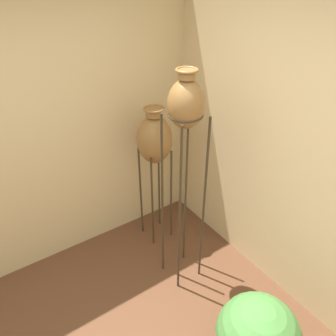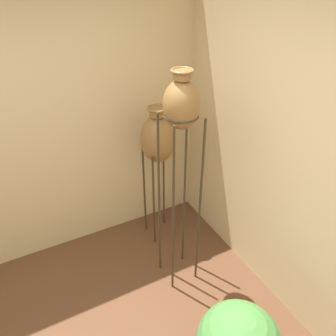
% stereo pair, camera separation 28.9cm
% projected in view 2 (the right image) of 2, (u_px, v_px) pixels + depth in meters
% --- Properties ---
extents(wall_back, '(7.57, 0.06, 2.70)m').
position_uv_depth(wall_back, '(11.00, 134.00, 2.79)').
color(wall_back, '#D1B784').
rests_on(wall_back, ground_plane).
extents(wall_right, '(0.06, 7.57, 2.70)m').
position_uv_depth(wall_right, '(336.00, 186.00, 2.15)').
color(wall_right, '#D1B784').
rests_on(wall_right, ground_plane).
extents(vase_stand_tall, '(0.27, 0.27, 1.99)m').
position_uv_depth(vase_stand_tall, '(181.00, 114.00, 2.35)').
color(vase_stand_tall, '#382D1E').
rests_on(vase_stand_tall, ground_plane).
extents(vase_stand_medium, '(0.34, 0.34, 1.50)m').
position_uv_depth(vase_stand_medium, '(158.00, 140.00, 3.09)').
color(vase_stand_medium, '#382D1E').
rests_on(vase_stand_medium, ground_plane).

